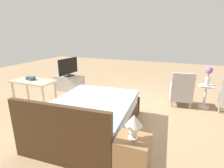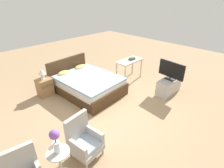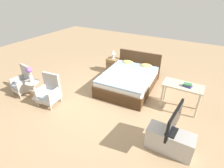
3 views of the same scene
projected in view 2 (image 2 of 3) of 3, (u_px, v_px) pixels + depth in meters
The scene contains 11 objects.
ground_plane at pixel (106, 108), 5.07m from camera, with size 16.00×16.00×0.00m, color #A38460.
bed at pixel (87, 84), 5.79m from camera, with size 1.71×2.26×0.96m.
armchair_by_window_right at pixel (84, 141), 3.47m from camera, with size 0.60×0.60×0.92m.
side_table at pixel (60, 161), 3.06m from camera, with size 0.40×0.40×0.60m.
flower_vase at pixel (55, 139), 2.82m from camera, with size 0.17×0.17×0.48m.
nightstand at pixel (45, 87), 5.60m from camera, with size 0.44×0.41×0.57m.
table_lamp at pixel (42, 73), 5.37m from camera, with size 0.22×0.22×0.33m.
tv_stand at pixel (169, 86), 5.74m from camera, with size 0.96×0.40×0.50m.
tv_flatscreen at pixel (171, 70), 5.48m from camera, with size 0.23×0.87×0.59m.
vanity_desk at pixel (129, 63), 6.48m from camera, with size 1.04×0.52×0.77m.
book_stack at pixel (132, 59), 6.45m from camera, with size 0.25×0.19×0.09m.
Camera 2 is at (-2.81, -3.05, 3.00)m, focal length 28.00 mm.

